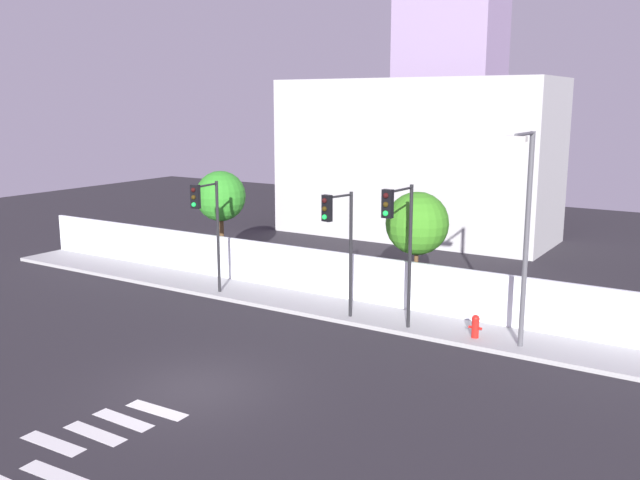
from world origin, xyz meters
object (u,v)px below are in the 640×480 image
Objects in this scene: fire_hydrant at (475,325)px; roadside_tree_leftmost at (221,196)px; traffic_light_right at (398,228)px; street_lamp_curbside at (525,223)px; traffic_light_center at (206,214)px; roadside_tree_midleft at (417,224)px; traffic_light_left at (338,228)px.

roadside_tree_leftmost reaches higher than fire_hydrant.
street_lamp_curbside reaches higher than traffic_light_right.
traffic_light_center is 8.14m from roadside_tree_midleft.
roadside_tree_midleft is (-4.87, 2.94, -0.91)m from street_lamp_curbside.
street_lamp_curbside is at bearing -31.14° from roadside_tree_midleft.
fire_hydrant is (10.64, 0.98, -2.90)m from traffic_light_center.
traffic_light_left is at bearing -111.31° from roadside_tree_midleft.
traffic_light_right is 0.73× the size of street_lamp_curbside.
traffic_light_center is 12.18m from street_lamp_curbside.
street_lamp_curbside is at bearing -11.48° from roadside_tree_leftmost.
traffic_light_center reaches higher than fire_hydrant.
roadside_tree_midleft is at bearing 0.00° from roadside_tree_leftmost.
traffic_light_right reaches higher than roadside_tree_leftmost.
roadside_tree_midleft is at bearing 26.72° from traffic_light_center.
traffic_light_left is 0.92× the size of traffic_light_right.
street_lamp_curbside is (3.85, 0.77, 0.39)m from traffic_light_right.
traffic_light_right is 11.29m from roadside_tree_leftmost.
traffic_light_left is at bearing -174.68° from street_lamp_curbside.
traffic_light_right is 3.89m from roadside_tree_midleft.
street_lamp_curbside is 3.88m from fire_hydrant.
street_lamp_curbside is (12.14, 0.71, 0.67)m from traffic_light_center.
fire_hydrant is 0.17× the size of roadside_tree_midleft.
street_lamp_curbside is 1.43× the size of roadside_tree_leftmost.
street_lamp_curbside is 14.81m from roadside_tree_leftmost.
street_lamp_curbside is at bearing -10.10° from fire_hydrant.
traffic_light_right is 3.94m from street_lamp_curbside.
traffic_light_center is at bearing -57.11° from roadside_tree_leftmost.
traffic_light_right reaches higher than traffic_light_center.
traffic_light_left reaches higher than fire_hydrant.
traffic_light_right is at bearing -0.43° from traffic_light_center.
roadside_tree_leftmost is (-2.37, 3.66, 0.09)m from traffic_light_center.
traffic_light_left is 0.96× the size of roadside_tree_leftmost.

